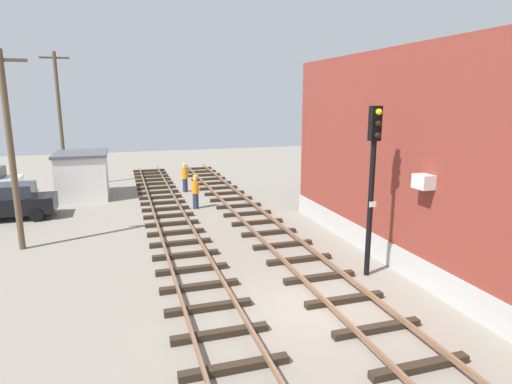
# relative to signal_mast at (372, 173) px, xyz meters

# --- Properties ---
(ground_plane) EXTENTS (80.00, 80.00, 0.00)m
(ground_plane) POSITION_rel_signal_mast_xyz_m (-2.82, -1.60, -3.55)
(ground_plane) COLOR gray
(track_near_building) EXTENTS (2.50, 52.77, 0.32)m
(track_near_building) POSITION_rel_signal_mast_xyz_m (-1.73, -1.60, -3.42)
(track_near_building) COLOR #2D2319
(track_near_building) RESTS_ON ground
(track_centre) EXTENTS (2.50, 52.77, 0.32)m
(track_centre) POSITION_rel_signal_mast_xyz_m (-5.65, -1.60, -3.42)
(track_centre) COLOR #2D2319
(track_centre) RESTS_ON ground
(signal_mast) EXTENTS (0.36, 0.40, 5.68)m
(signal_mast) POSITION_rel_signal_mast_xyz_m (0.00, 0.00, 0.00)
(signal_mast) COLOR black
(signal_mast) RESTS_ON ground
(brick_building) EXTENTS (7.03, 15.15, 7.62)m
(brick_building) POSITION_rel_signal_mast_xyz_m (4.49, 1.00, 0.25)
(brick_building) COLOR maroon
(brick_building) RESTS_ON ground
(control_hut) EXTENTS (3.00, 3.80, 2.76)m
(control_hut) POSITION_rel_signal_mast_xyz_m (-10.06, 15.53, -2.16)
(control_hut) COLOR silver
(control_hut) RESTS_ON ground
(parked_car_black) EXTENTS (4.20, 2.04, 1.76)m
(parked_car_black) POSITION_rel_signal_mast_xyz_m (-13.20, 11.49, -2.65)
(parked_car_black) COLOR black
(parked_car_black) RESTS_ON ground
(utility_pole_near) EXTENTS (1.80, 0.24, 7.69)m
(utility_pole_near) POSITION_rel_signal_mast_xyz_m (-11.77, 6.44, 0.49)
(utility_pole_near) COLOR brown
(utility_pole_near) RESTS_ON ground
(utility_pole_far) EXTENTS (1.80, 0.24, 8.86)m
(utility_pole_far) POSITION_rel_signal_mast_xyz_m (-11.47, 19.42, 1.08)
(utility_pole_far) COLOR brown
(utility_pole_far) RESTS_ON ground
(track_worker_foreground) EXTENTS (0.40, 0.40, 1.87)m
(track_worker_foreground) POSITION_rel_signal_mast_xyz_m (-4.03, 10.82, -2.62)
(track_worker_foreground) COLOR #262D4C
(track_worker_foreground) RESTS_ON ground
(track_worker_distant) EXTENTS (0.40, 0.40, 1.87)m
(track_worker_distant) POSITION_rel_signal_mast_xyz_m (-3.94, 15.33, -2.62)
(track_worker_distant) COLOR #262D4C
(track_worker_distant) RESTS_ON ground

